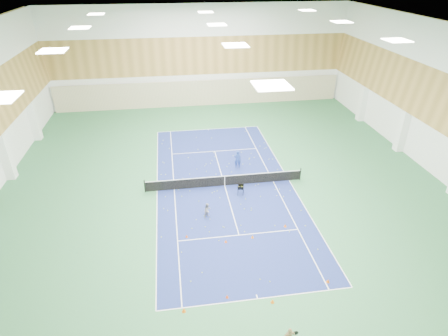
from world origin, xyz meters
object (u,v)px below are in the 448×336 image
object	(u,v)px
child_court	(208,210)
ball_cart	(241,190)
coach	(238,159)
tennis_net	(225,180)

from	to	relation	value
child_court	ball_cart	bearing A→B (deg)	0.12
coach	ball_cart	size ratio (longest dim) A/B	1.98
tennis_net	child_court	xyz separation A→B (m)	(-1.85, -4.04, 0.02)
tennis_net	ball_cart	world-z (taller)	tennis_net
tennis_net	child_court	size ratio (longest dim) A/B	11.19
coach	child_court	size ratio (longest dim) A/B	1.46
tennis_net	ball_cart	size ratio (longest dim) A/B	15.12
child_court	ball_cart	size ratio (longest dim) A/B	1.35
child_court	ball_cart	distance (m)	3.87
tennis_net	child_court	distance (m)	4.44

